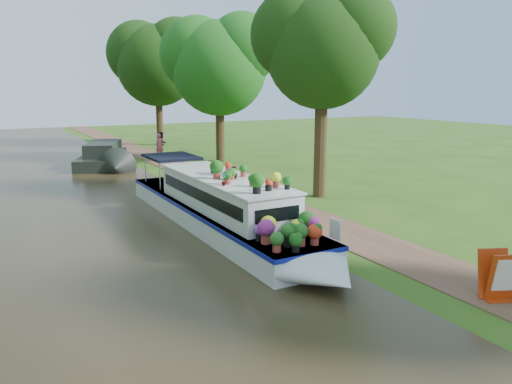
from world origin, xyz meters
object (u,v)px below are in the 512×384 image
at_px(plant_boat, 224,207).
at_px(pedestrian_pink, 160,146).
at_px(pedestrian_dark, 162,144).
at_px(sandwich_board, 499,278).
at_px(second_boat, 103,156).

distance_m(plant_boat, pedestrian_pink, 18.65).
xyz_separation_m(pedestrian_pink, pedestrian_dark, (0.43, 0.91, 0.01)).
distance_m(plant_boat, pedestrian_dark, 19.62).
distance_m(sandwich_board, pedestrian_pink, 26.35).
relative_size(sandwich_board, pedestrian_pink, 0.68).
bearing_deg(plant_boat, sandwich_board, -68.97).
xyz_separation_m(sandwich_board, pedestrian_dark, (1.05, 27.24, 0.33)).
bearing_deg(pedestrian_dark, pedestrian_pink, -146.25).
bearing_deg(pedestrian_pink, sandwich_board, -100.49).
relative_size(second_boat, pedestrian_pink, 4.86).
bearing_deg(pedestrian_pink, pedestrian_dark, 55.31).
height_order(plant_boat, pedestrian_pink, plant_boat).
bearing_deg(sandwich_board, plant_boat, 134.65).
bearing_deg(sandwich_board, second_boat, 121.86).
xyz_separation_m(plant_boat, pedestrian_dark, (4.15, 19.18, 0.02)).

